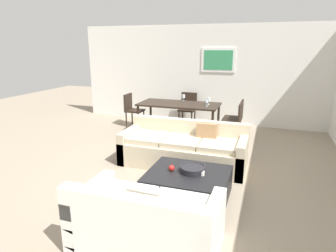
% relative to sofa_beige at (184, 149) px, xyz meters
% --- Properties ---
extents(ground_plane, '(18.00, 18.00, 0.00)m').
position_rel_sofa_beige_xyz_m(ground_plane, '(-0.09, -0.34, -0.29)').
color(ground_plane, gray).
extents(back_wall_unit, '(8.40, 0.09, 2.70)m').
position_rel_sofa_beige_xyz_m(back_wall_unit, '(0.21, 3.19, 1.06)').
color(back_wall_unit, silver).
rests_on(back_wall_unit, ground).
extents(sofa_beige, '(2.26, 0.90, 0.78)m').
position_rel_sofa_beige_xyz_m(sofa_beige, '(0.00, 0.00, 0.00)').
color(sofa_beige, beige).
rests_on(sofa_beige, ground).
extents(loveseat_white, '(1.56, 0.90, 0.78)m').
position_rel_sofa_beige_xyz_m(loveseat_white, '(0.26, -2.37, 0.00)').
color(loveseat_white, white).
rests_on(loveseat_white, ground).
extents(coffee_table, '(1.16, 0.97, 0.38)m').
position_rel_sofa_beige_xyz_m(coffee_table, '(0.40, -1.17, -0.10)').
color(coffee_table, black).
rests_on(coffee_table, ground).
extents(decorative_bowl, '(0.36, 0.36, 0.09)m').
position_rel_sofa_beige_xyz_m(decorative_bowl, '(0.45, -1.12, 0.14)').
color(decorative_bowl, black).
rests_on(decorative_bowl, coffee_table).
extents(candle_jar, '(0.07, 0.07, 0.06)m').
position_rel_sofa_beige_xyz_m(candle_jar, '(0.60, -1.18, 0.12)').
color(candle_jar, silver).
rests_on(candle_jar, coffee_table).
extents(apple_on_coffee_table, '(0.09, 0.09, 0.09)m').
position_rel_sofa_beige_xyz_m(apple_on_coffee_table, '(0.15, -1.18, 0.13)').
color(apple_on_coffee_table, red).
rests_on(apple_on_coffee_table, coffee_table).
extents(dining_table, '(1.98, 0.94, 0.75)m').
position_rel_sofa_beige_xyz_m(dining_table, '(-0.70, 1.96, 0.39)').
color(dining_table, black).
rests_on(dining_table, ground).
extents(dining_chair_right_near, '(0.44, 0.44, 0.88)m').
position_rel_sofa_beige_xyz_m(dining_chair_right_near, '(0.70, 1.75, 0.21)').
color(dining_chair_right_near, black).
rests_on(dining_chair_right_near, ground).
extents(dining_chair_left_far, '(0.44, 0.44, 0.88)m').
position_rel_sofa_beige_xyz_m(dining_chair_left_far, '(-2.10, 2.17, 0.21)').
color(dining_chair_left_far, black).
rests_on(dining_chair_left_far, ground).
extents(dining_chair_head, '(0.44, 0.44, 0.88)m').
position_rel_sofa_beige_xyz_m(dining_chair_head, '(-0.70, 2.84, 0.21)').
color(dining_chair_head, black).
rests_on(dining_chair_head, ground).
extents(dining_chair_right_far, '(0.44, 0.44, 0.88)m').
position_rel_sofa_beige_xyz_m(dining_chair_right_far, '(0.70, 2.17, 0.21)').
color(dining_chair_right_far, black).
rests_on(dining_chair_right_far, ground).
extents(wine_glass_right_far, '(0.08, 0.08, 0.17)m').
position_rel_sofa_beige_xyz_m(wine_glass_right_far, '(0.02, 2.08, 0.57)').
color(wine_glass_right_far, silver).
rests_on(wine_glass_right_far, dining_table).
extents(wine_glass_right_near, '(0.06, 0.06, 0.15)m').
position_rel_sofa_beige_xyz_m(wine_glass_right_near, '(0.02, 1.84, 0.56)').
color(wine_glass_right_near, silver).
rests_on(wine_glass_right_near, dining_table).
extents(wine_glass_head, '(0.08, 0.08, 0.16)m').
position_rel_sofa_beige_xyz_m(wine_glass_head, '(-0.70, 2.37, 0.57)').
color(wine_glass_head, silver).
rests_on(wine_glass_head, dining_table).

